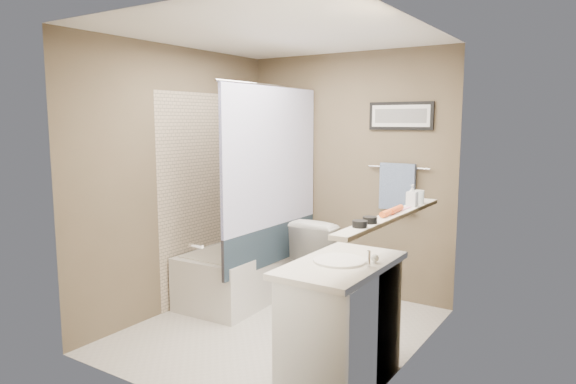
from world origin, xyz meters
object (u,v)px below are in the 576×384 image
Objects in this scene: bathtub at (248,270)px; soap_bottle at (412,195)px; vanity at (341,328)px; hair_brush_back at (396,209)px; hair_brush_front at (388,212)px; toilet at (331,258)px; candle_bowl_near at (360,224)px; candle_bowl_far at (370,220)px; glass_jar at (419,197)px.

soap_bottle is at bearing -13.39° from bathtub.
vanity is at bearing -36.72° from bathtub.
hair_brush_front is at bearing -90.00° from hair_brush_back.
soap_bottle is (1.03, -0.69, 0.78)m from toilet.
hair_brush_front reaches higher than vanity.
candle_bowl_near is at bearing 126.16° from toilet.
hair_brush_back is (0.00, 0.13, 0.00)m from hair_brush_front.
bathtub is 2.05m from soap_bottle.
hair_brush_front is at bearing 90.00° from candle_bowl_far.
hair_brush_front is at bearing 135.17° from toilet.
toilet is 1.91m from candle_bowl_far.
soap_bottle is at bearing 90.00° from hair_brush_back.
vanity is at bearing 141.23° from candle_bowl_near.
glass_jar is at bearing 90.00° from soap_bottle.
soap_bottle is at bearing 90.00° from candle_bowl_near.
soap_bottle is (1.79, -0.35, 0.94)m from bathtub.
hair_brush_back reaches higher than vanity.
glass_jar reaches higher than candle_bowl_near.
hair_brush_front is at bearing -26.54° from bathtub.
bathtub is 2.10m from hair_brush_back.
soap_bottle is (0.00, -0.15, 0.03)m from glass_jar.
candle_bowl_near is at bearing -37.20° from bathtub.
glass_jar reaches higher than toilet.
soap_bottle is (0.00, 0.32, 0.06)m from hair_brush_back.
toilet is (0.75, 0.34, 0.16)m from bathtub.
vanity is 4.09× the size of hair_brush_front.
vanity is (1.60, -1.09, 0.15)m from bathtub.
soap_bottle reaches higher than glass_jar.
soap_bottle is (0.00, 0.75, 0.06)m from candle_bowl_far.
bathtub is 9.41× the size of soap_bottle.
vanity reaches higher than bathtub.
bathtub is at bearing 168.97° from soap_bottle.
bathtub is 2.27m from candle_bowl_far.
hair_brush_front reaches higher than candle_bowl_far.
hair_brush_back is (1.03, -1.01, 0.73)m from toilet.
vanity is 0.81m from hair_brush_front.
hair_brush_front is (1.79, -0.80, 0.89)m from bathtub.
toilet is 8.20× the size of glass_jar.
candle_bowl_near is at bearing -41.12° from vanity.
bathtub is 2.35m from candle_bowl_near.
vanity is 4.09× the size of hair_brush_back.
hair_brush_front is (0.00, 0.30, 0.00)m from candle_bowl_far.
glass_jar is at bearing -8.79° from bathtub.
bathtub is 16.67× the size of candle_bowl_far.
glass_jar is at bearing 90.00° from candle_bowl_far.
hair_brush_front is 2.20× the size of glass_jar.
hair_brush_back is (0.19, 0.43, 0.74)m from vanity.
soap_bottle reaches higher than hair_brush_back.
toilet is at bearing 118.30° from vanity.
bathtub is at bearing 159.51° from hair_brush_back.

